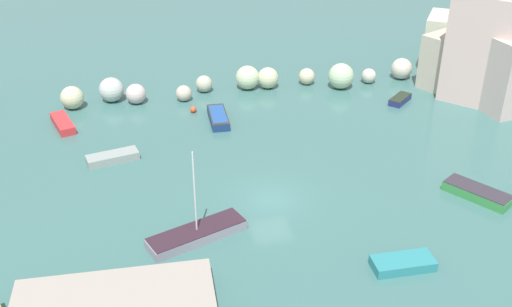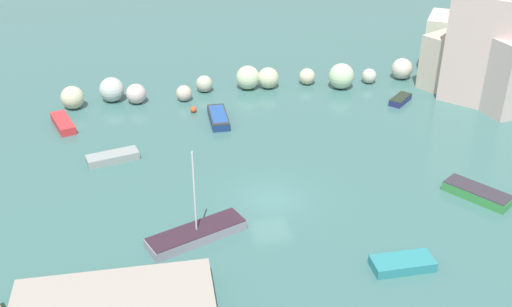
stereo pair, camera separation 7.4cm
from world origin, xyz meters
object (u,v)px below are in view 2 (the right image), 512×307
(moored_boat_1, at_px, (403,263))
(moored_boat_4, at_px, (477,193))
(moored_boat_3, at_px, (113,157))
(channel_buoy, at_px, (193,109))
(moored_boat_0, at_px, (400,100))
(moored_boat_7, at_px, (63,123))
(moored_boat_5, at_px, (218,117))
(moored_boat_2, at_px, (197,233))

(moored_boat_1, relative_size, moored_boat_4, 0.78)
(moored_boat_1, bearing_deg, moored_boat_3, 135.86)
(channel_buoy, height_order, moored_boat_0, moored_boat_0)
(moored_boat_7, bearing_deg, moored_boat_3, 13.57)
(channel_buoy, relative_size, moored_boat_5, 0.13)
(moored_boat_5, bearing_deg, moored_boat_2, 168.24)
(moored_boat_3, bearing_deg, moored_boat_2, 101.32)
(moored_boat_4, distance_m, moored_boat_7, 31.34)
(moored_boat_1, relative_size, moored_boat_2, 0.56)
(moored_boat_0, distance_m, moored_boat_2, 25.20)
(moored_boat_4, bearing_deg, moored_boat_3, -146.93)
(channel_buoy, relative_size, moored_boat_2, 0.09)
(moored_boat_0, height_order, moored_boat_1, moored_boat_1)
(moored_boat_0, height_order, moored_boat_4, moored_boat_4)
(moored_boat_0, bearing_deg, moored_boat_2, 176.48)
(moored_boat_7, bearing_deg, moored_boat_1, 24.11)
(moored_boat_0, xyz_separation_m, moored_boat_3, (-24.47, -5.03, 0.02))
(moored_boat_3, distance_m, moored_boat_7, 7.53)
(moored_boat_3, height_order, moored_boat_7, moored_boat_7)
(moored_boat_2, distance_m, moored_boat_4, 18.20)
(moored_boat_1, height_order, moored_boat_4, moored_boat_4)
(moored_boat_1, bearing_deg, moored_boat_5, 109.72)
(moored_boat_1, distance_m, moored_boat_5, 21.44)
(channel_buoy, xyz_separation_m, moored_boat_2, (-2.12, -17.43, 0.08))
(moored_boat_0, relative_size, moored_boat_5, 0.64)
(channel_buoy, relative_size, moored_boat_4, 0.12)
(moored_boat_5, bearing_deg, moored_boat_3, 122.08)
(moored_boat_2, bearing_deg, moored_boat_4, 160.88)
(moored_boat_0, xyz_separation_m, moored_boat_7, (-28.23, 1.49, 0.05))
(channel_buoy, distance_m, moored_boat_5, 2.77)
(moored_boat_0, xyz_separation_m, moored_boat_2, (-19.86, -15.50, 0.07))
(moored_boat_1, distance_m, moored_boat_4, 9.44)
(moored_boat_3, bearing_deg, moored_boat_0, 179.19)
(channel_buoy, xyz_separation_m, moored_boat_5, (1.76, -2.14, 0.08))
(moored_boat_2, bearing_deg, moored_boat_5, -124.42)
(channel_buoy, height_order, moored_boat_3, moored_boat_3)
(moored_boat_0, distance_m, moored_boat_3, 24.98)
(channel_buoy, relative_size, moored_boat_7, 0.14)
(moored_boat_0, bearing_deg, moored_boat_1, -155.96)
(moored_boat_3, xyz_separation_m, moored_boat_5, (8.48, 4.82, 0.06))
(moored_boat_5, bearing_deg, moored_boat_7, 84.54)
(moored_boat_0, xyz_separation_m, moored_boat_4, (-1.67, -15.15, 0.06))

